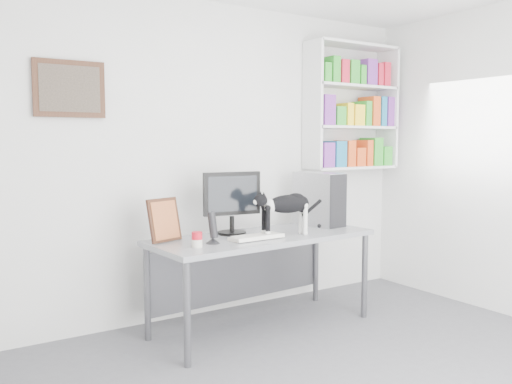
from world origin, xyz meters
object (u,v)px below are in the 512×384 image
bookshelf (352,107)px  speaker (213,227)px  monitor (232,203)px  leaning_print (164,219)px  pc_tower (319,199)px  keyboard (256,237)px  cat (286,214)px  soup_can (197,240)px  desk (263,282)px

bookshelf → speaker: bearing=-163.2°
bookshelf → monitor: size_ratio=2.41×
leaning_print → pc_tower: bearing=-17.3°
keyboard → speaker: 0.38m
monitor → pc_tower: bearing=6.5°
monitor → cat: bearing=-34.7°
leaning_print → bookshelf: bearing=-8.6°
leaning_print → cat: (0.91, -0.30, 0.00)m
pc_tower → cat: size_ratio=0.85×
monitor → leaning_print: bearing=-171.7°
keyboard → soup_can: bearing=-177.6°
monitor → keyboard: (0.05, -0.29, -0.24)m
bookshelf → cat: (-1.24, -0.60, -0.91)m
desk → pc_tower: (0.70, 0.15, 0.62)m
bookshelf → pc_tower: (-0.68, -0.32, -0.85)m
monitor → speaker: size_ratio=2.13×
speaker → soup_can: speaker is taller
speaker → cat: size_ratio=0.44×
monitor → keyboard: 0.38m
bookshelf → keyboard: 1.95m
desk → leaning_print: 0.96m
leaning_print → soup_can: bearing=-89.1°
monitor → speaker: bearing=-132.0°
bookshelf → leaning_print: bookshelf is taller
desk → monitor: 0.69m
desk → keyboard: bearing=-142.0°
speaker → leaning_print: (-0.27, 0.26, 0.05)m
soup_can → cat: cat is taller
monitor → soup_can: monitor is taller
speaker → soup_can: size_ratio=2.19×
bookshelf → leaning_print: size_ratio=3.67×
desk → soup_can: soup_can is taller
desk → speaker: 0.72m
soup_can → bookshelf: bearing=17.3°
keyboard → leaning_print: (-0.63, 0.29, 0.15)m
bookshelf → keyboard: (-1.51, -0.59, -1.07)m
keyboard → pc_tower: pc_tower is taller
soup_can → desk: bearing=14.1°
desk → keyboard: (-0.14, -0.13, 0.40)m
speaker → leaning_print: size_ratio=0.72×
bookshelf → desk: bookshelf is taller
monitor → soup_can: size_ratio=4.65×
bookshelf → soup_can: bearing=-162.7°
desk → speaker: bearing=-172.5°
keyboard → speaker: bearing=173.8°
desk → leaning_print: (-0.77, 0.16, 0.55)m
pc_tower → bookshelf: bearing=20.7°
monitor → desk: bearing=-34.1°
desk → soup_can: size_ratio=16.63×
pc_tower → monitor: bearing=173.8°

